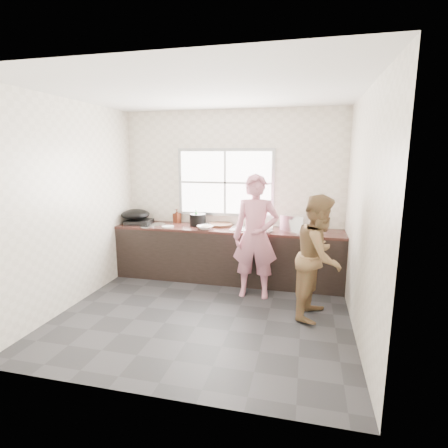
% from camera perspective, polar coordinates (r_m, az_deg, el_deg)
% --- Properties ---
extents(floor, '(3.60, 3.20, 0.01)m').
position_cam_1_polar(floor, '(4.62, -3.18, -14.46)').
color(floor, '#2C2C2E').
rests_on(floor, ground).
extents(ceiling, '(3.60, 3.20, 0.01)m').
position_cam_1_polar(ceiling, '(4.22, -3.61, 20.87)').
color(ceiling, silver).
rests_on(ceiling, wall_back).
extents(wall_back, '(3.60, 0.01, 2.70)m').
position_cam_1_polar(wall_back, '(5.75, 1.24, 4.79)').
color(wall_back, silver).
rests_on(wall_back, ground).
extents(wall_left, '(0.01, 3.20, 2.70)m').
position_cam_1_polar(wall_left, '(5.04, -23.48, 2.93)').
color(wall_left, silver).
rests_on(wall_left, ground).
extents(wall_right, '(0.01, 3.20, 2.70)m').
position_cam_1_polar(wall_right, '(4.08, 21.69, 1.31)').
color(wall_right, beige).
rests_on(wall_right, ground).
extents(wall_front, '(3.60, 0.01, 2.70)m').
position_cam_1_polar(wall_front, '(2.74, -13.08, -2.71)').
color(wall_front, beige).
rests_on(wall_front, ground).
extents(cabinet, '(3.60, 0.62, 0.82)m').
position_cam_1_polar(cabinet, '(5.64, 0.52, -5.10)').
color(cabinet, black).
rests_on(cabinet, floor).
extents(countertop, '(3.60, 0.64, 0.04)m').
position_cam_1_polar(countertop, '(5.53, 0.53, -0.83)').
color(countertop, '#331915').
rests_on(countertop, cabinet).
extents(sink, '(0.55, 0.45, 0.02)m').
position_cam_1_polar(sink, '(5.46, 4.11, -0.75)').
color(sink, silver).
rests_on(sink, countertop).
extents(faucet, '(0.02, 0.02, 0.30)m').
position_cam_1_polar(faucet, '(5.63, 4.47, 1.11)').
color(faucet, silver).
rests_on(faucet, countertop).
extents(window_frame, '(1.60, 0.05, 1.10)m').
position_cam_1_polar(window_frame, '(5.74, 0.24, 6.78)').
color(window_frame, '#9EA0A5').
rests_on(window_frame, wall_back).
extents(window_glazing, '(1.50, 0.01, 1.00)m').
position_cam_1_polar(window_glazing, '(5.72, 0.18, 6.76)').
color(window_glazing, white).
rests_on(window_glazing, window_frame).
extents(woman, '(0.61, 0.41, 1.63)m').
position_cam_1_polar(woman, '(4.91, 5.17, -2.73)').
color(woman, pink).
rests_on(woman, floor).
extents(person_side, '(0.75, 0.87, 1.54)m').
position_cam_1_polar(person_side, '(4.45, 15.25, -5.19)').
color(person_side, brown).
rests_on(person_side, floor).
extents(cutting_board, '(0.46, 0.46, 0.04)m').
position_cam_1_polar(cutting_board, '(5.67, -0.61, -0.12)').
color(cutting_board, '#321F13').
rests_on(cutting_board, countertop).
extents(cleaver, '(0.22, 0.12, 0.01)m').
position_cam_1_polar(cleaver, '(5.60, -3.23, -0.03)').
color(cleaver, '#B8BAC0').
rests_on(cleaver, cutting_board).
extents(bowl_mince, '(0.30, 0.30, 0.06)m').
position_cam_1_polar(bowl_mince, '(5.41, -3.07, -0.58)').
color(bowl_mince, white).
rests_on(bowl_mince, countertop).
extents(bowl_crabs, '(0.23, 0.23, 0.06)m').
position_cam_1_polar(bowl_crabs, '(5.34, 6.83, -0.81)').
color(bowl_crabs, white).
rests_on(bowl_crabs, countertop).
extents(bowl_held, '(0.22, 0.22, 0.05)m').
position_cam_1_polar(bowl_held, '(5.21, 7.25, -1.15)').
color(bowl_held, silver).
rests_on(bowl_held, countertop).
extents(black_pot, '(0.33, 0.33, 0.19)m').
position_cam_1_polar(black_pot, '(5.72, -4.30, 0.72)').
color(black_pot, black).
rests_on(black_pot, countertop).
extents(plate_food, '(0.23, 0.23, 0.02)m').
position_cam_1_polar(plate_food, '(5.66, -9.14, -0.41)').
color(plate_food, silver).
rests_on(plate_food, countertop).
extents(bottle_green, '(0.11, 0.11, 0.26)m').
position_cam_1_polar(bottle_green, '(5.74, -4.58, 1.12)').
color(bottle_green, '#2E8D39').
rests_on(bottle_green, countertop).
extents(bottle_brown_tall, '(0.12, 0.12, 0.21)m').
position_cam_1_polar(bottle_brown_tall, '(5.99, -7.68, 1.24)').
color(bottle_brown_tall, '#4F2213').
rests_on(bottle_brown_tall, countertop).
extents(bottle_brown_short, '(0.16, 0.16, 0.18)m').
position_cam_1_polar(bottle_brown_short, '(5.83, -4.43, 0.86)').
color(bottle_brown_short, '#431D10').
rests_on(bottle_brown_short, countertop).
extents(glass_jar, '(0.10, 0.10, 0.11)m').
position_cam_1_polar(glass_jar, '(5.91, -5.28, 0.66)').
color(glass_jar, silver).
rests_on(glass_jar, countertop).
extents(burner, '(0.45, 0.45, 0.06)m').
position_cam_1_polar(burner, '(6.04, -13.68, 0.36)').
color(burner, black).
rests_on(burner, countertop).
extents(wok, '(0.58, 0.58, 0.18)m').
position_cam_1_polar(wok, '(6.06, -14.25, 1.51)').
color(wok, black).
rests_on(wok, burner).
extents(dish_rack, '(0.41, 0.34, 0.26)m').
position_cam_1_polar(dish_rack, '(5.28, 11.35, 0.04)').
color(dish_rack, white).
rests_on(dish_rack, countertop).
extents(pot_lid_left, '(0.33, 0.33, 0.01)m').
position_cam_1_polar(pot_lid_left, '(5.75, -12.36, -0.37)').
color(pot_lid_left, '#AAACB0').
rests_on(pot_lid_left, countertop).
extents(pot_lid_right, '(0.32, 0.32, 0.01)m').
position_cam_1_polar(pot_lid_right, '(5.86, -10.90, -0.07)').
color(pot_lid_right, silver).
rests_on(pot_lid_right, countertop).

